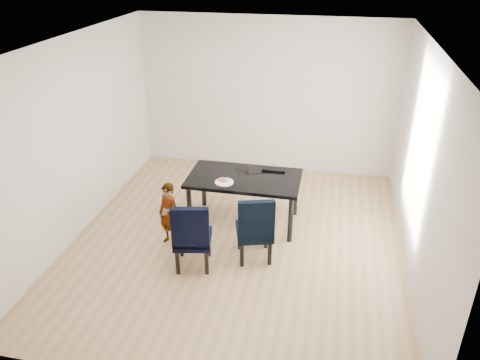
% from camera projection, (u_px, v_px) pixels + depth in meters
% --- Properties ---
extents(floor, '(4.50, 5.00, 0.01)m').
position_uv_depth(floor, '(237.00, 241.00, 6.56)').
color(floor, tan).
rests_on(floor, ground).
extents(ceiling, '(4.50, 5.00, 0.01)m').
position_uv_depth(ceiling, '(236.00, 43.00, 5.34)').
color(ceiling, white).
rests_on(ceiling, wall_back).
extents(wall_back, '(4.50, 0.01, 2.70)m').
position_uv_depth(wall_back, '(267.00, 96.00, 8.14)').
color(wall_back, silver).
rests_on(wall_back, ground).
extents(wall_front, '(4.50, 0.01, 2.70)m').
position_uv_depth(wall_front, '(172.00, 273.00, 3.76)').
color(wall_front, white).
rests_on(wall_front, ground).
extents(wall_left, '(0.01, 5.00, 2.70)m').
position_uv_depth(wall_left, '(75.00, 139.00, 6.36)').
color(wall_left, white).
rests_on(wall_left, ground).
extents(wall_right, '(0.01, 5.00, 2.70)m').
position_uv_depth(wall_right, '(422.00, 167.00, 5.54)').
color(wall_right, white).
rests_on(wall_right, ground).
extents(dining_table, '(1.60, 0.90, 0.75)m').
position_uv_depth(dining_table, '(244.00, 200.00, 6.83)').
color(dining_table, black).
rests_on(dining_table, floor).
extents(chair_left, '(0.54, 0.56, 0.95)m').
position_uv_depth(chair_left, '(193.00, 233.00, 5.86)').
color(chair_left, black).
rests_on(chair_left, floor).
extents(chair_right, '(0.57, 0.58, 0.95)m').
position_uv_depth(chair_right, '(254.00, 226.00, 6.01)').
color(chair_right, black).
rests_on(chair_right, floor).
extents(child, '(0.39, 0.34, 0.91)m').
position_uv_depth(child, '(169.00, 215.00, 6.30)').
color(child, '#FF3C15').
rests_on(child, floor).
extents(plate, '(0.33, 0.33, 0.01)m').
position_uv_depth(plate, '(224.00, 182.00, 6.50)').
color(plate, white).
rests_on(plate, dining_table).
extents(sandwich, '(0.15, 0.07, 0.06)m').
position_uv_depth(sandwich, '(223.00, 179.00, 6.49)').
color(sandwich, '#C48046').
rests_on(sandwich, plate).
extents(laptop, '(0.34, 0.22, 0.03)m').
position_uv_depth(laptop, '(274.00, 168.00, 6.89)').
color(laptop, black).
rests_on(laptop, dining_table).
extents(cable_tangle, '(0.21, 0.21, 0.01)m').
position_uv_depth(cable_tangle, '(244.00, 173.00, 6.76)').
color(cable_tangle, black).
rests_on(cable_tangle, dining_table).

